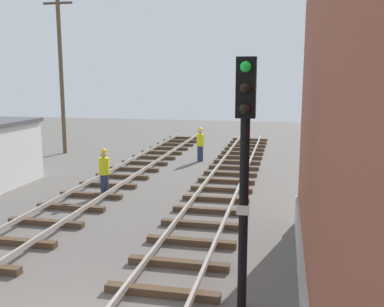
{
  "coord_description": "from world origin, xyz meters",
  "views": [
    {
      "loc": [
        3.56,
        -6.04,
        4.55
      ],
      "look_at": [
        0.45,
        8.62,
        1.94
      ],
      "focal_mm": 40.9,
      "sensor_mm": 36.0,
      "label": 1
    }
  ],
  "objects": [
    {
      "name": "track_worker_foreground",
      "position": [
        -3.19,
        9.42,
        0.93
      ],
      "size": [
        0.4,
        0.4,
        1.87
      ],
      "color": "#262D4C",
      "rests_on": "ground"
    },
    {
      "name": "signal_mast",
      "position": [
        2.86,
        1.97,
        3.11
      ],
      "size": [
        0.36,
        0.4,
        4.92
      ],
      "color": "black",
      "rests_on": "ground"
    },
    {
      "name": "utility_pole_far",
      "position": [
        -9.47,
        18.07,
        4.79
      ],
      "size": [
        1.8,
        0.24,
        9.18
      ],
      "color": "brown",
      "rests_on": "ground"
    },
    {
      "name": "track_worker_distant",
      "position": [
        -0.9,
        17.18,
        0.93
      ],
      "size": [
        0.4,
        0.4,
        1.87
      ],
      "color": "#262D4C",
      "rests_on": "ground"
    }
  ]
}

